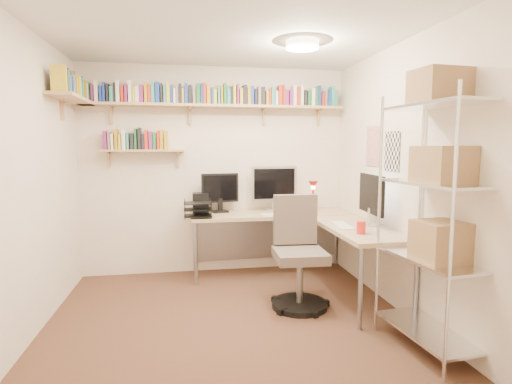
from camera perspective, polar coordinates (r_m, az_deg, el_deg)
ground at (r=3.76m, az=-3.73°, el=-17.74°), size 3.20×3.20×0.00m
room_shell at (r=3.43m, az=-3.84°, el=6.56°), size 3.24×3.04×2.52m
wall_shelves at (r=4.74m, az=-10.70°, el=12.28°), size 3.12×1.09×0.80m
corner_desk at (r=4.57m, az=3.59°, el=-3.57°), size 2.01×1.96×1.31m
office_chair at (r=3.94m, az=6.08°, el=-9.63°), size 0.56×0.57×1.07m
wire_rack at (r=3.15m, az=24.64°, el=1.19°), size 0.48×0.87×2.09m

